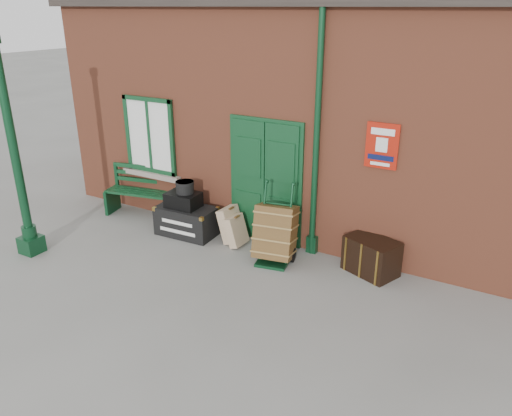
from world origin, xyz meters
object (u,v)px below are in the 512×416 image
Objects in this scene: houdini_trunk at (187,221)px; porter_trolley at (275,233)px; bench at (148,191)px; dark_trunk at (371,256)px.

houdini_trunk is 0.83× the size of porter_trolley.
bench is at bearing 160.42° from houdini_trunk.
bench is 1.34m from houdini_trunk.
porter_trolley reaches higher than houdini_trunk.
bench is 1.33× the size of porter_trolley.
dark_trunk is at bearing 2.23° from houdini_trunk.
porter_trolley is 1.60m from dark_trunk.
porter_trolley reaches higher than bench.
houdini_trunk is at bearing 166.04° from porter_trolley.
porter_trolley is at bearing -20.80° from bench.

